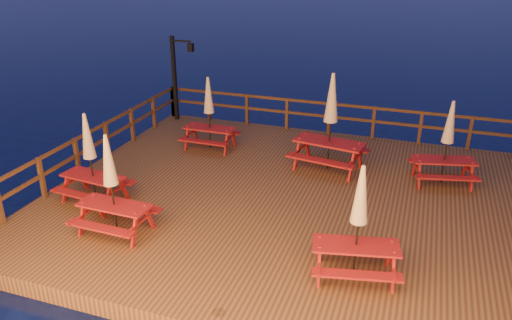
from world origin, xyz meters
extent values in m
plane|color=#050A32|center=(0.00, 0.00, 0.00)|extent=(500.00, 500.00, 0.00)
cube|color=#4C2718|center=(0.00, 0.00, 0.20)|extent=(12.00, 10.00, 0.40)
cylinder|color=#392312|center=(-5.60, 4.60, -0.30)|extent=(0.24, 0.24, 1.40)
cylinder|color=#392312|center=(0.00, 4.60, -0.30)|extent=(0.24, 0.24, 1.40)
cylinder|color=#392312|center=(5.60, 4.60, -0.30)|extent=(0.24, 0.24, 1.40)
cube|color=#392312|center=(0.00, 4.85, 1.45)|extent=(11.70, 0.06, 0.09)
cube|color=#392312|center=(0.00, 4.85, 1.01)|extent=(11.70, 0.06, 0.09)
cube|color=#392312|center=(-4.68, 4.85, 0.95)|extent=(0.10, 0.10, 1.10)
cube|color=#392312|center=(0.00, 4.85, 0.95)|extent=(0.10, 0.10, 1.10)
cube|color=#392312|center=(4.68, 4.85, 0.95)|extent=(0.10, 0.10, 1.10)
cube|color=#392312|center=(-5.85, 0.00, 1.45)|extent=(0.06, 9.70, 0.09)
cube|color=#392312|center=(-5.85, 0.00, 1.01)|extent=(0.06, 9.70, 0.09)
cube|color=#392312|center=(-5.85, 0.00, 0.95)|extent=(0.10, 0.10, 1.10)
cube|color=#392312|center=(-5.85, 3.88, 0.95)|extent=(0.10, 0.10, 1.10)
cube|color=black|center=(-5.55, 4.55, 1.90)|extent=(0.12, 0.12, 3.00)
cube|color=black|center=(-5.20, 4.55, 3.25)|extent=(0.70, 0.06, 0.06)
cube|color=black|center=(-4.85, 4.55, 3.05)|extent=(0.18, 0.18, 0.28)
sphere|color=#FFCE66|center=(-4.85, 4.55, 3.05)|extent=(0.14, 0.14, 0.14)
cube|color=maroon|center=(-3.18, -2.90, 1.07)|extent=(1.63, 0.67, 0.04)
cube|color=maroon|center=(-3.17, -2.36, 0.80)|extent=(1.62, 0.30, 0.04)
cube|color=maroon|center=(-3.20, -3.44, 0.80)|extent=(1.62, 0.30, 0.04)
cube|color=maroon|center=(-3.85, -2.58, 0.74)|extent=(0.06, 0.09, 0.67)
cube|color=maroon|center=(-3.87, -3.17, 0.74)|extent=(0.06, 0.09, 0.67)
cube|color=maroon|center=(-2.50, -2.62, 0.74)|extent=(0.06, 0.09, 0.67)
cube|color=maroon|center=(-2.52, -3.21, 0.74)|extent=(0.06, 0.09, 0.67)
cylinder|color=black|center=(-3.18, -2.90, 1.52)|extent=(0.04, 0.04, 2.24)
cone|color=tan|center=(-3.18, -2.90, 2.15)|extent=(0.32, 0.32, 1.12)
sphere|color=black|center=(-3.18, -2.90, 2.67)|extent=(0.06, 0.06, 0.06)
cube|color=maroon|center=(2.05, -2.77, 1.08)|extent=(1.73, 0.97, 0.05)
cube|color=maroon|center=(1.93, -2.24, 0.81)|extent=(1.65, 0.60, 0.05)
cube|color=maroon|center=(2.17, -3.30, 0.81)|extent=(1.65, 0.60, 0.05)
cube|color=maroon|center=(1.32, -2.63, 0.74)|extent=(0.07, 0.10, 0.68)
cube|color=maroon|center=(1.45, -3.21, 0.74)|extent=(0.07, 0.10, 0.68)
cube|color=maroon|center=(2.65, -2.33, 0.74)|extent=(0.07, 0.10, 0.68)
cube|color=maroon|center=(2.78, -2.92, 0.74)|extent=(0.07, 0.10, 0.68)
cylinder|color=black|center=(2.05, -2.77, 1.53)|extent=(0.04, 0.04, 2.27)
cone|color=tan|center=(2.05, -2.77, 2.17)|extent=(0.33, 0.33, 1.13)
sphere|color=black|center=(2.05, -2.77, 2.69)|extent=(0.06, 0.06, 0.06)
cube|color=maroon|center=(-4.53, -1.79, 1.06)|extent=(1.65, 0.78, 0.04)
cube|color=maroon|center=(-4.47, -1.26, 0.80)|extent=(1.61, 0.41, 0.04)
cube|color=maroon|center=(-4.58, -2.32, 0.80)|extent=(1.61, 0.41, 0.04)
cube|color=maroon|center=(-5.16, -1.43, 0.73)|extent=(0.06, 0.09, 0.66)
cube|color=maroon|center=(-5.22, -2.01, 0.73)|extent=(0.06, 0.09, 0.66)
cube|color=maroon|center=(-3.84, -1.57, 0.73)|extent=(0.06, 0.09, 0.66)
cube|color=maroon|center=(-3.90, -2.15, 0.73)|extent=(0.06, 0.09, 0.66)
cylinder|color=black|center=(-4.53, -1.79, 1.51)|extent=(0.04, 0.04, 2.21)
cone|color=tan|center=(-4.53, -1.79, 2.13)|extent=(0.32, 0.32, 1.11)
sphere|color=black|center=(-4.53, -1.79, 2.64)|extent=(0.06, 0.06, 0.06)
cube|color=maroon|center=(-3.25, 2.36, 1.06)|extent=(1.59, 0.62, 0.04)
cube|color=maroon|center=(-3.25, 2.89, 0.80)|extent=(1.59, 0.25, 0.04)
cube|color=maroon|center=(-3.25, 1.83, 0.80)|extent=(1.59, 0.25, 0.04)
cube|color=maroon|center=(-3.91, 2.65, 0.73)|extent=(0.05, 0.09, 0.66)
cube|color=maroon|center=(-3.91, 2.07, 0.73)|extent=(0.05, 0.09, 0.66)
cube|color=maroon|center=(-2.59, 2.65, 0.73)|extent=(0.05, 0.09, 0.66)
cube|color=maroon|center=(-2.59, 2.07, 0.73)|extent=(0.05, 0.09, 0.66)
cylinder|color=black|center=(-3.25, 2.36, 1.50)|extent=(0.04, 0.04, 2.20)
cone|color=tan|center=(-3.25, 2.36, 2.12)|extent=(0.32, 0.32, 1.10)
sphere|color=black|center=(-3.25, 2.36, 2.63)|extent=(0.06, 0.06, 0.06)
cube|color=maroon|center=(3.63, 2.10, 1.07)|extent=(1.70, 0.98, 0.04)
cube|color=maroon|center=(3.50, 2.61, 0.80)|extent=(1.61, 0.62, 0.04)
cube|color=maroon|center=(3.75, 1.58, 0.80)|extent=(1.61, 0.62, 0.04)
cube|color=maroon|center=(2.91, 2.22, 0.73)|extent=(0.07, 0.10, 0.67)
cube|color=maroon|center=(3.05, 1.65, 0.73)|extent=(0.07, 0.10, 0.67)
cube|color=maroon|center=(4.20, 2.54, 0.73)|extent=(0.07, 0.10, 0.67)
cube|color=maroon|center=(4.34, 1.97, 0.73)|extent=(0.07, 0.10, 0.67)
cylinder|color=black|center=(3.63, 2.10, 1.51)|extent=(0.04, 0.04, 2.22)
cone|color=tan|center=(3.63, 2.10, 2.13)|extent=(0.32, 0.32, 1.11)
sphere|color=black|center=(3.63, 2.10, 2.65)|extent=(0.06, 0.06, 0.06)
cube|color=maroon|center=(0.56, 2.01, 1.21)|extent=(2.03, 1.06, 0.05)
cube|color=maroon|center=(0.67, 2.65, 0.88)|extent=(1.96, 0.61, 0.05)
cube|color=maroon|center=(0.46, 1.38, 0.88)|extent=(1.96, 0.61, 0.05)
cube|color=maroon|center=(-0.18, 2.50, 0.80)|extent=(0.08, 0.12, 0.81)
cube|color=maroon|center=(-0.29, 1.80, 0.80)|extent=(0.08, 0.12, 0.81)
cube|color=maroon|center=(1.42, 2.23, 0.80)|extent=(0.08, 0.12, 0.81)
cube|color=maroon|center=(1.30, 1.53, 0.80)|extent=(0.08, 0.12, 0.81)
cylinder|color=black|center=(0.56, 2.01, 1.74)|extent=(0.05, 0.05, 2.69)
cone|color=tan|center=(0.56, 2.01, 2.50)|extent=(0.39, 0.39, 1.34)
sphere|color=black|center=(0.56, 2.01, 3.12)|extent=(0.08, 0.08, 0.08)
camera|label=1|loc=(2.88, -10.92, 6.31)|focal=35.00mm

